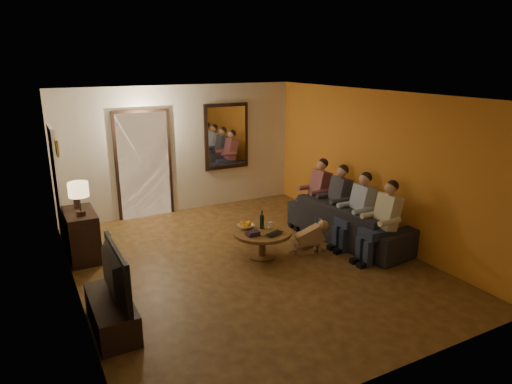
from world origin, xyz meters
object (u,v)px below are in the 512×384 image
tv_stand (112,314)px  person_b (358,213)px  person_d (317,195)px  wine_bottle (262,219)px  laptop (276,235)px  person_a (383,224)px  sofa (351,221)px  bowl (246,227)px  tv (108,274)px  coffee_table (262,244)px  dresser (82,235)px  person_c (336,204)px  table_lamp (79,199)px  dog (310,236)px

tv_stand → person_b: size_ratio=0.95×
tv_stand → person_d: bearing=22.7°
wine_bottle → laptop: 0.41m
person_d → person_a: bearing=-90.0°
sofa → bowl: 1.94m
tv → person_b: bearing=-82.4°
person_a → tv: bearing=179.4°
sofa → person_a: size_ratio=1.99×
tv → coffee_table: (2.56, 0.95, -0.48)m
bowl → person_a: bearing=-33.7°
tv → bowl: bearing=-63.9°
person_d → laptop: 1.88m
dresser → person_c: 4.34m
person_b → coffee_table: size_ratio=1.26×
table_lamp → tv: size_ratio=0.48×
person_c → dog: (-0.84, -0.42, -0.32)m
wine_bottle → person_d: bearing=24.2°
tv_stand → laptop: size_ratio=3.47×
dresser → coffee_table: bearing=-27.3°
tv_stand → tv: (0.00, 0.00, 0.51)m
person_b → bowl: size_ratio=4.63×
dresser → person_d: (4.19, -0.51, 0.21)m
tv_stand → wine_bottle: bearing=21.8°
sofa → coffee_table: bearing=79.9°
person_d → wine_bottle: (-1.58, -0.71, 0.01)m
coffee_table → wine_bottle: size_ratio=3.07×
person_c → wine_bottle: (-1.58, -0.11, 0.01)m
dog → bowl: dog is taller
sofa → dog: 0.95m
bowl → table_lamp: bearing=159.7°
tv → person_a: (4.19, -0.04, -0.10)m
person_b → wine_bottle: (-1.58, 0.49, 0.01)m
dog → tv: bearing=-152.4°
person_a → sofa: bearing=83.7°
wine_bottle → tv_stand: bearing=-158.2°
person_d → bowl: person_d is taller
dog → laptop: (-0.69, -0.08, 0.18)m
person_d → wine_bottle: 1.73m
laptop → coffee_table: bearing=89.3°
person_d → wine_bottle: person_d is taller
dresser → person_b: person_b is taller
sofa → coffee_table: 1.74m
person_a → laptop: 1.69m
sofa → dog: sofa is taller
bowl → wine_bottle: (0.23, -0.12, 0.12)m
tv → person_c: (4.19, 1.16, -0.10)m
tv_stand → wine_bottle: wine_bottle is taller
person_a → tv_stand: bearing=179.4°
dog → bowl: bearing=171.5°
wine_bottle → sofa: bearing=-6.4°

